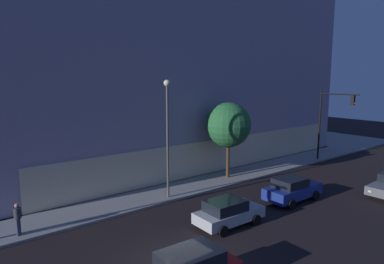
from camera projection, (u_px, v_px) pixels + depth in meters
name	position (u px, v px, depth m)	size (l,w,h in m)	color
sidewalk_corner	(6.00, 143.00, 43.60)	(80.00, 60.00, 0.15)	gray
modern_building	(129.00, 54.00, 40.77)	(35.60, 31.73, 22.14)	#4C4C51
traffic_light_far_corner	(330.00, 115.00, 33.29)	(0.38, 3.75, 6.97)	black
street_lamp_sidewalk	(167.00, 125.00, 23.00)	(0.44, 0.44, 7.98)	#505050
sidewalk_tree	(228.00, 125.00, 27.82)	(3.63, 3.63, 6.17)	#4B331E
pedestrian_waiting	(18.00, 216.00, 17.86)	(0.36, 0.36, 1.73)	#2D3851
car_silver	(228.00, 212.00, 19.44)	(4.08, 2.11, 1.52)	#B7BABF
car_blue	(292.00, 189.00, 23.28)	(4.33, 2.06, 1.64)	navy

